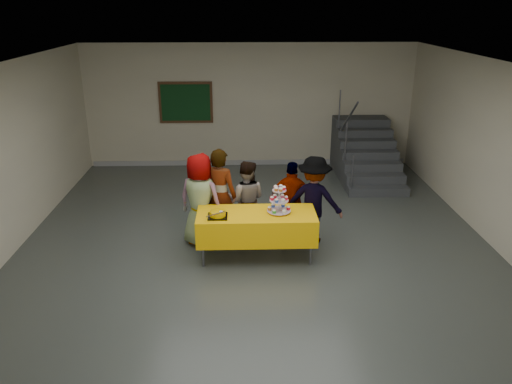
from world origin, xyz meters
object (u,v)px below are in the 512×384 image
at_px(schoolchild_c, 246,200).
at_px(staircase, 364,155).
at_px(schoolchild_a, 200,200).
at_px(schoolchild_b, 220,196).
at_px(noticeboard, 186,103).
at_px(schoolchild_e, 314,200).
at_px(bear_cake, 218,213).
at_px(bake_table, 256,225).
at_px(cupcake_stand, 279,201).
at_px(schoolchild_d, 292,200).

xyz_separation_m(schoolchild_c, staircase, (2.85, 3.32, -0.21)).
bearing_deg(schoolchild_c, schoolchild_a, 25.84).
xyz_separation_m(schoolchild_b, noticeboard, (-0.95, 4.26, 0.78)).
bearing_deg(schoolchild_a, schoolchild_e, -154.59).
distance_m(schoolchild_a, schoolchild_e, 1.90).
bearing_deg(bear_cake, bake_table, 11.75).
distance_m(bear_cake, staircase, 5.36).
bearing_deg(bear_cake, staircase, 51.79).
height_order(cupcake_stand, bear_cake, cupcake_stand).
xyz_separation_m(schoolchild_d, schoolchild_e, (0.34, -0.20, 0.08)).
bearing_deg(bear_cake, schoolchild_a, 116.08).
relative_size(schoolchild_c, staircase, 0.58).
bearing_deg(cupcake_stand, bear_cake, -171.07).
height_order(bake_table, staircase, staircase).
bearing_deg(schoolchild_a, schoolchild_b, -132.13).
bearing_deg(schoolchild_a, staircase, -110.77).
xyz_separation_m(bear_cake, schoolchild_e, (1.59, 0.66, -0.07)).
xyz_separation_m(cupcake_stand, schoolchild_c, (-0.51, 0.73, -0.26)).
distance_m(schoolchild_a, schoolchild_c, 0.81).
height_order(schoolchild_d, noticeboard, noticeboard).
distance_m(bake_table, schoolchild_d, 0.99).
relative_size(bake_table, schoolchild_e, 1.23).
bearing_deg(schoolchild_d, schoolchild_a, 20.47).
bearing_deg(schoolchild_b, cupcake_stand, 166.80).
relative_size(schoolchild_b, schoolchild_c, 1.18).
xyz_separation_m(bear_cake, staircase, (3.31, 4.20, -0.34)).
xyz_separation_m(schoolchild_d, noticeboard, (-2.19, 4.17, 0.91)).
bearing_deg(schoolchild_c, bake_table, 109.87).
bearing_deg(staircase, schoolchild_b, -133.96).
xyz_separation_m(cupcake_stand, bear_cake, (-0.96, -0.15, -0.13)).
bearing_deg(schoolchild_b, schoolchild_e, -164.10).
bearing_deg(schoolchild_b, bear_cake, 109.59).
bearing_deg(schoolchild_e, schoolchild_d, -12.84).
distance_m(schoolchild_b, schoolchild_e, 1.59).
distance_m(bear_cake, schoolchild_a, 0.71).
bearing_deg(schoolchild_b, schoolchild_a, 43.14).
relative_size(schoolchild_b, schoolchild_e, 1.08).
bearing_deg(schoolchild_a, schoolchild_c, -138.12).
distance_m(bake_table, schoolchild_b, 0.92).
height_order(bake_table, schoolchild_a, schoolchild_a).
distance_m(cupcake_stand, schoolchild_e, 0.83).
distance_m(schoolchild_a, noticeboard, 4.51).
bearing_deg(bear_cake, schoolchild_b, 89.61).
xyz_separation_m(schoolchild_a, schoolchild_e, (1.90, 0.02, -0.03)).
relative_size(bake_table, schoolchild_a, 1.18).
xyz_separation_m(bake_table, noticeboard, (-1.55, 4.91, 1.04)).
height_order(schoolchild_a, schoolchild_c, schoolchild_a).
bearing_deg(schoolchild_b, staircase, -113.98).
distance_m(schoolchild_a, schoolchild_d, 1.58).
height_order(schoolchild_a, noticeboard, noticeboard).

